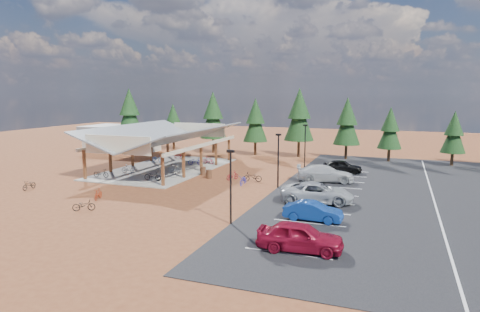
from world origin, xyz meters
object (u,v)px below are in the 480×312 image
Objects in this scene: lamp_post_2 at (305,143)px; car_3 at (325,174)px; bike_16 at (252,177)px; bike_2 at (157,158)px; bike_pavilion at (165,137)px; car_4 at (342,166)px; bike_5 at (175,169)px; bike_11 at (98,194)px; bike_6 at (195,161)px; bike_14 at (243,180)px; bike_3 at (178,155)px; lamp_post_0 at (231,182)px; car_2 at (317,193)px; car_1 at (313,211)px; lamp_post_1 at (278,157)px; bike_12 at (84,205)px; trash_bin_0 at (203,171)px; bike_7 at (208,160)px; bike_4 at (153,176)px; bike_0 at (101,173)px; car_0 at (300,236)px; trash_bin_1 at (209,174)px; bike_1 at (129,169)px; bike_8 at (29,185)px; bike_15 at (233,175)px; outbuilding at (122,138)px.

lamp_post_2 is 8.89m from car_3.
bike_2 is at bearing -127.24° from bike_16.
bike_pavilion is 20.50m from car_4.
bike_5 is 1.18× the size of bike_11.
bike_6 is 12.50m from bike_14.
bike_2 is at bearing 178.02° from bike_3.
car_2 is at bearing 59.78° from lamp_post_0.
car_4 reaches higher than bike_11.
lamp_post_2 is at bearing 42.43° from bike_11.
car_1 is 0.95× the size of car_4.
lamp_post_1 is 20.47m from bike_2.
bike_12 is 0.93× the size of bike_14.
bike_6 is 0.94× the size of bike_16.
bike_5 is at bearing -44.02° from bike_pavilion.
trash_bin_0 is 6.76m from bike_7.
bike_11 is at bearing -176.40° from bike_5.
bike_14 is (13.82, -12.13, -0.10)m from bike_3.
bike_5 reaches higher than bike_4.
trash_bin_0 is at bearing -64.08° from bike_0.
car_0 is (20.54, -20.31, -2.95)m from bike_pavilion.
car_0 is (13.50, -17.10, 0.42)m from trash_bin_1.
bike_5 is (4.85, 1.65, 0.06)m from bike_1.
bike_3 is 21.35m from bike_8.
bike_7 is at bearing 43.04° from car_1.
bike_2 is 23.16m from car_4.
bike_7 is at bearing 53.32° from bike_pavilion.
lamp_post_1 is at bearing 15.69° from car_0.
bike_pavilion is 11.43× the size of bike_8.
car_2 is at bearing 1.39° from bike_8.
car_4 is at bearing -82.29° from bike_7.
bike_12 is 0.41× the size of car_1.
bike_15 is (7.47, -6.40, -0.07)m from bike_6.
bike_14 is 17.81m from car_0.
outbuilding reaches higher than bike_3.
bike_pavilion is 15.58m from bike_8.
car_2 is (25.92, 4.48, 0.41)m from bike_8.
lamp_post_0 reaches higher than bike_pavilion.
bike_1 is 0.40× the size of car_1.
bike_6 is 1.71m from bike_7.
bike_0 is (-18.53, -2.22, -2.42)m from lamp_post_1.
bike_1 is 0.38× the size of car_4.
bike_7 is 9.85m from bike_15.
car_3 is (16.15, 1.73, 0.21)m from bike_5.
bike_3 is 0.84× the size of bike_4.
trash_bin_0 is at bearing 121.53° from lamp_post_0.
bike_1 is 22.34m from car_2.
trash_bin_1 is 4.79m from bike_14.
bike_12 is (0.69, -15.33, -0.21)m from bike_5.
bike_15 is (-5.36, 13.93, -2.49)m from lamp_post_0.
outbuilding is 21.07m from bike_0.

